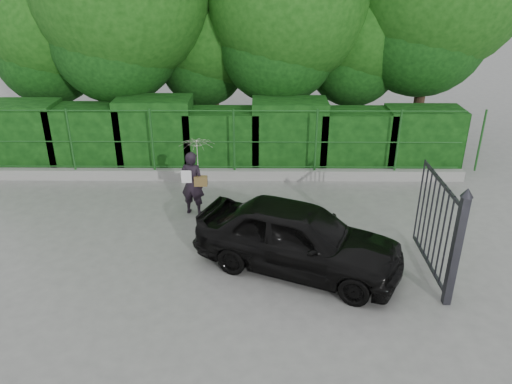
{
  "coord_description": "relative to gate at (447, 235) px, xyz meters",
  "views": [
    {
      "loc": [
        1.12,
        -8.76,
        5.83
      ],
      "look_at": [
        1.04,
        1.3,
        1.1
      ],
      "focal_mm": 35.0,
      "sensor_mm": 36.0,
      "label": 1
    }
  ],
  "objects": [
    {
      "name": "fence",
      "position": [
        -4.38,
        5.22,
        0.01
      ],
      "size": [
        14.13,
        0.06,
        1.8
      ],
      "color": "#1D541D",
      "rests_on": "kerb"
    },
    {
      "name": "hedge",
      "position": [
        -4.71,
        6.22,
        -0.22
      ],
      "size": [
        14.2,
        1.2,
        2.14
      ],
      "color": "black",
      "rests_on": "ground"
    },
    {
      "name": "woman",
      "position": [
        -5.04,
        3.15,
        0.06
      ],
      "size": [
        0.91,
        0.86,
        1.94
      ],
      "color": "black",
      "rests_on": "ground"
    },
    {
      "name": "kerb",
      "position": [
        -4.6,
        5.22,
        -1.04
      ],
      "size": [
        14.0,
        0.25,
        0.3
      ],
      "primitive_type": "cube",
      "color": "#9E9E99",
      "rests_on": "ground"
    },
    {
      "name": "car",
      "position": [
        -2.69,
        0.69,
        -0.47
      ],
      "size": [
        4.54,
        3.23,
        1.44
      ],
      "primitive_type": "imported",
      "rotation": [
        0.0,
        0.0,
        1.16
      ],
      "color": "black",
      "rests_on": "ground"
    },
    {
      "name": "ground",
      "position": [
        -4.6,
        0.72,
        -1.19
      ],
      "size": [
        80.0,
        80.0,
        0.0
      ],
      "primitive_type": "plane",
      "color": "gray"
    },
    {
      "name": "gate",
      "position": [
        0.0,
        0.0,
        0.0
      ],
      "size": [
        0.22,
        2.33,
        2.36
      ],
      "color": "#26262C",
      "rests_on": "ground"
    },
    {
      "name": "trees",
      "position": [
        -3.46,
        8.46,
        3.43
      ],
      "size": [
        17.1,
        6.15,
        8.08
      ],
      "color": "black",
      "rests_on": "ground"
    }
  ]
}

